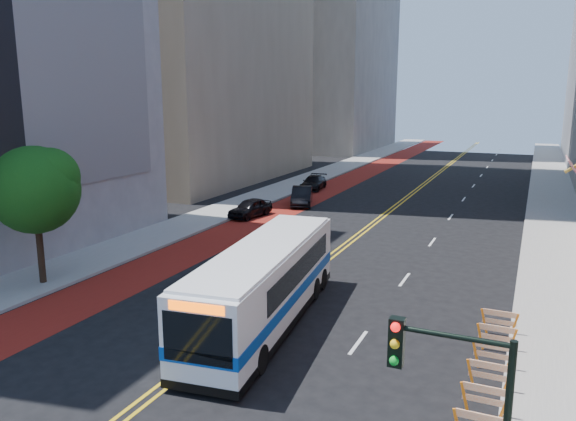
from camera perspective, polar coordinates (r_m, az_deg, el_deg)
The scene contains 14 objects.
ground at distance 19.14m, azimuth -13.16°, elevation -17.44°, with size 160.00×160.00×0.00m, color black.
sidewalk_left at distance 49.46m, azimuth -3.43°, elevation 1.13°, with size 4.00×140.00×0.15m, color gray.
sidewalk_right at distance 44.13m, azimuth 25.48°, elevation -1.33°, with size 4.00×140.00×0.15m, color gray.
bus_lane_paint at distance 47.83m, azimuth 0.73°, elevation 0.70°, with size 3.60×140.00×0.01m, color maroon.
center_line_inner at distance 45.37m, azimuth 9.96°, elevation -0.10°, with size 0.14×140.00×0.01m, color gold.
center_line_outer at distance 45.28m, azimuth 10.40°, elevation -0.14°, with size 0.14×140.00×0.01m, color gold.
lane_dashes at distance 52.27m, azimuth 17.42°, elevation 1.11°, with size 0.14×98.20×0.01m.
construction_barriers at distance 18.67m, azimuth 19.58°, elevation -16.27°, with size 1.42×10.91×1.00m.
street_tree at distance 29.23m, azimuth -24.23°, elevation 2.24°, with size 4.20×4.20×6.70m.
traffic_signal at distance 11.15m, azimuth 16.61°, elevation -18.51°, with size 2.21×0.34×5.07m.
transit_bus at distance 22.87m, azimuth -2.28°, elevation -7.37°, with size 4.05×12.33×3.33m.
car_a at distance 42.72m, azimuth -3.86°, elevation 0.28°, with size 1.66×4.12×1.40m, color black.
car_b at distance 47.18m, azimuth 1.42°, elevation 1.49°, with size 1.63×4.66×1.54m, color black.
car_c at distance 54.84m, azimuth 2.60°, elevation 2.84°, with size 1.88×4.62×1.34m, color black.
Camera 1 is at (10.38, -13.14, 9.27)m, focal length 35.00 mm.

